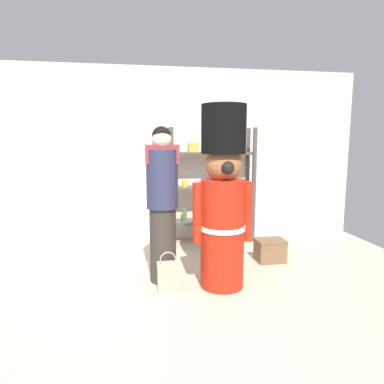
# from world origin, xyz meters

# --- Properties ---
(ground_plane) EXTENTS (6.40, 6.40, 0.00)m
(ground_plane) POSITION_xyz_m (0.00, 0.00, 0.00)
(ground_plane) COLOR beige
(back_wall) EXTENTS (6.40, 0.12, 2.60)m
(back_wall) POSITION_xyz_m (0.00, 2.20, 1.30)
(back_wall) COLOR silver
(back_wall) RESTS_ON ground_plane
(merchandise_shelf) EXTENTS (1.28, 0.35, 1.72)m
(merchandise_shelf) POSITION_xyz_m (0.86, 1.98, 0.88)
(merchandise_shelf) COLOR #4C4742
(merchandise_shelf) RESTS_ON ground_plane
(teddy_bear_guard) EXTENTS (0.63, 0.47, 1.89)m
(teddy_bear_guard) POSITION_xyz_m (0.59, 0.34, 0.94)
(teddy_bear_guard) COLOR red
(teddy_bear_guard) RESTS_ON ground_plane
(person_shopper) EXTENTS (0.35, 0.34, 1.68)m
(person_shopper) POSITION_xyz_m (-0.01, 0.59, 0.87)
(person_shopper) COLOR #38332D
(person_shopper) RESTS_ON ground_plane
(shopping_bag) EXTENTS (0.22, 0.16, 0.42)m
(shopping_bag) POSITION_xyz_m (0.02, 0.31, 0.15)
(shopping_bag) COLOR #C1AD89
(shopping_bag) RESTS_ON ground_plane
(display_crate) EXTENTS (0.37, 0.28, 0.28)m
(display_crate) POSITION_xyz_m (1.39, 0.97, 0.14)
(display_crate) COLOR brown
(display_crate) RESTS_ON ground_plane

